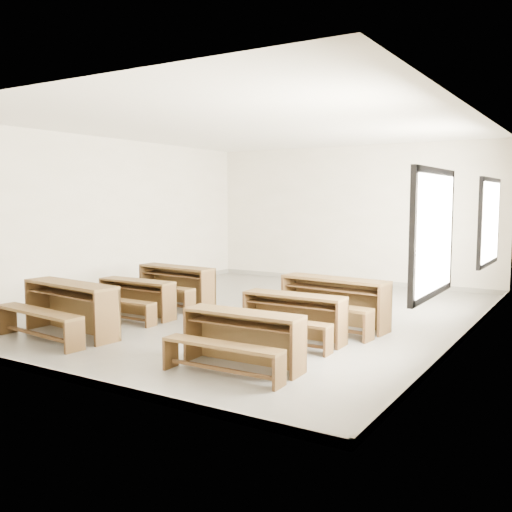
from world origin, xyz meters
The scene contains 7 objects.
room centered at (0.09, 0.00, 2.14)m, with size 8.50×8.50×3.20m.
desk_set_0 centered at (-1.47, -2.82, 0.45)m, with size 1.81×1.07×0.77m.
desk_set_1 centered at (-1.52, -1.38, 0.37)m, with size 1.41×0.74×0.63m.
desk_set_2 centered at (-1.72, -0.11, 0.42)m, with size 1.66×0.95×0.72m.
desk_set_3 centered at (1.53, -2.83, 0.39)m, with size 1.50×0.81×0.67m.
desk_set_4 centered at (1.46, -1.40, 0.39)m, with size 1.49×0.79×0.66m.
desk_set_5 centered at (1.59, -0.33, 0.45)m, with size 1.79×1.04×0.77m.
Camera 1 is at (5.10, -8.32, 1.99)m, focal length 40.00 mm.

